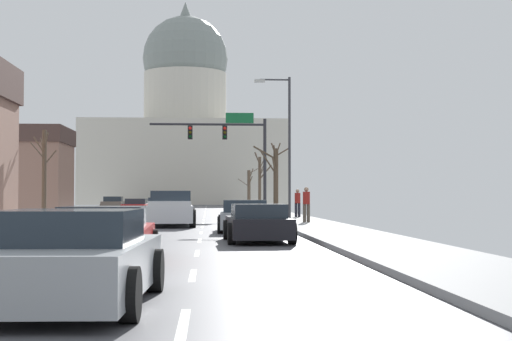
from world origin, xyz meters
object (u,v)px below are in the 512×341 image
Objects in this scene: pickup_truck_near_02 at (171,210)px; sedan_near_03 at (244,217)px; sedan_near_05 at (105,236)px; pedestrian_00 at (298,202)px; sedan_near_01 at (175,211)px; sedan_near_04 at (258,224)px; sedan_oncoming_02 at (156,203)px; pedestrian_01 at (306,203)px; sedan_near_06 at (71,261)px; sedan_oncoming_00 at (136,206)px; street_lamp_right at (285,135)px; signal_gantry at (233,142)px; sedan_near_00 at (172,209)px; sedan_oncoming_01 at (113,204)px.

pickup_truck_near_02 reaches higher than sedan_near_03.
pedestrian_00 is (7.45, 28.51, 0.49)m from sedan_near_05.
pickup_truck_near_02 is at bearing 88.70° from sedan_near_05.
sedan_near_01 is 1.02× the size of sedan_near_04.
sedan_oncoming_02 is (-7.04, 58.34, -0.00)m from sedan_near_04.
sedan_near_06 is at bearing -103.80° from pedestrian_01.
pickup_truck_near_02 is at bearing -81.18° from sedan_oncoming_00.
sedan_near_04 is 2.60× the size of pedestrian_01.
pedestrian_01 is (0.50, -5.21, -3.64)m from street_lamp_right.
street_lamp_right is at bearing 44.48° from pickup_truck_near_02.
sedan_near_03 is at bearing -82.38° from sedan_oncoming_02.
sedan_near_01 is at bearing -108.20° from signal_gantry.
sedan_oncoming_00 is at bearing 123.68° from pedestrian_00.
sedan_near_01 reaches higher than sedan_near_04.
sedan_near_06 reaches higher than sedan_oncoming_00.
pickup_truck_near_02 is 1.25× the size of sedan_oncoming_02.
sedan_near_01 is 20.53m from sedan_oncoming_00.
sedan_near_01 is 0.95× the size of sedan_oncoming_00.
pedestrian_00 reaches higher than sedan_oncoming_00.
sedan_near_00 is 0.99× the size of sedan_oncoming_02.
sedan_near_03 is 1.04× the size of sedan_oncoming_01.
sedan_near_03 is at bearing -77.88° from sedan_near_00.
street_lamp_right reaches higher than sedan_oncoming_01.
pedestrian_01 reaches higher than sedan_near_05.
sedan_near_04 is at bearing -75.08° from pickup_truck_near_02.
sedan_oncoming_01 is at bearing 118.21° from signal_gantry.
signal_gantry is 1.02× the size of street_lamp_right.
sedan_near_01 is 0.97× the size of sedan_near_03.
signal_gantry is 31.17m from sedan_oncoming_02.
street_lamp_right reaches higher than pedestrian_00.
sedan_oncoming_00 is at bearing 102.82° from sedan_near_03.
pedestrian_00 is at bearing -56.32° from sedan_oncoming_00.
signal_gantry is at bearing 89.78° from sedan_near_04.
street_lamp_right is 1.69× the size of sedan_near_03.
pedestrian_01 reaches higher than sedan_near_06.
sedan_near_03 is 15.44m from pedestrian_00.
pedestrian_01 is (10.20, -45.43, 0.52)m from sedan_oncoming_02.
street_lamp_right is 7.28m from sedan_near_01.
sedan_oncoming_00 is (-3.56, 45.04, -0.02)m from sedan_near_05.
sedan_near_04 is at bearing -89.06° from sedan_near_03.
sedan_near_00 reaches higher than sedan_near_04.
signal_gantry reaches higher than sedan_near_05.
pedestrian_00 is at bearing -61.91° from signal_gantry.
street_lamp_right is at bearing 76.52° from sedan_near_03.
signal_gantry reaches higher than pedestrian_00.
signal_gantry is at bearing -52.79° from sedan_oncoming_00.
pedestrian_01 reaches higher than sedan_near_04.
sedan_oncoming_00 is (-3.98, 51.41, -0.04)m from sedan_near_06.
sedan_oncoming_01 is (-7.01, 61.09, 0.03)m from sedan_near_06.
sedan_near_04 is 38.74m from sedan_oncoming_00.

